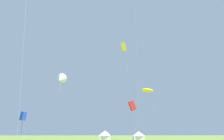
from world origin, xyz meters
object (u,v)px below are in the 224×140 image
at_px(festival_tent_center, 139,135).
at_px(kite_blue_box, 23,116).
at_px(kite_white_delta, 61,79).
at_px(kite_yellow_parafoil, 147,90).
at_px(kite_red_box, 132,106).
at_px(kite_yellow_box, 124,47).
at_px(festival_tent_right, 105,135).

bearing_deg(festival_tent_center, kite_blue_box, -171.27).
relative_size(kite_white_delta, kite_yellow_parafoil, 1.38).
height_order(kite_red_box, festival_tent_center, kite_red_box).
bearing_deg(kite_yellow_parafoil, kite_yellow_box, -121.47).
bearing_deg(festival_tent_right, kite_white_delta, -168.23).
relative_size(festival_tent_right, festival_tent_center, 1.07).
xyz_separation_m(kite_yellow_parafoil, festival_tent_center, (-1.60, 7.69, -11.79)).
distance_m(festival_tent_right, festival_tent_center, 9.82).
relative_size(kite_yellow_box, festival_tent_right, 5.31).
bearing_deg(kite_blue_box, kite_yellow_parafoil, -4.73).
height_order(kite_red_box, kite_yellow_box, kite_yellow_box).
xyz_separation_m(kite_yellow_parafoil, festival_tent_right, (-11.42, 7.69, -11.70)).
xyz_separation_m(kite_yellow_parafoil, kite_red_box, (-3.72, 4.13, -3.69)).
height_order(kite_yellow_parafoil, kite_red_box, kite_yellow_parafoil).
bearing_deg(festival_tent_right, kite_yellow_parafoil, -33.98).
height_order(kite_blue_box, kite_red_box, kite_red_box).
relative_size(kite_white_delta, kite_blue_box, 2.51).
bearing_deg(kite_red_box, festival_tent_right, 155.16).
bearing_deg(festival_tent_center, kite_white_delta, -173.18).
distance_m(kite_white_delta, festival_tent_right, 20.79).
bearing_deg(kite_yellow_parafoil, festival_tent_right, 146.02).
relative_size(kite_white_delta, kite_red_box, 1.74).
xyz_separation_m(kite_yellow_box, festival_tent_right, (-3.82, 20.11, -19.24)).
bearing_deg(kite_red_box, festival_tent_center, 59.21).
xyz_separation_m(festival_tent_right, festival_tent_center, (9.82, 0.00, -0.09)).
bearing_deg(kite_white_delta, festival_tent_center, 6.82).
relative_size(kite_blue_box, kite_yellow_box, 0.35).
height_order(kite_white_delta, kite_blue_box, kite_white_delta).
distance_m(kite_white_delta, kite_blue_box, 14.25).
relative_size(kite_white_delta, festival_tent_center, 4.98).
distance_m(kite_blue_box, festival_tent_right, 23.25).
bearing_deg(kite_blue_box, kite_yellow_box, -30.29).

